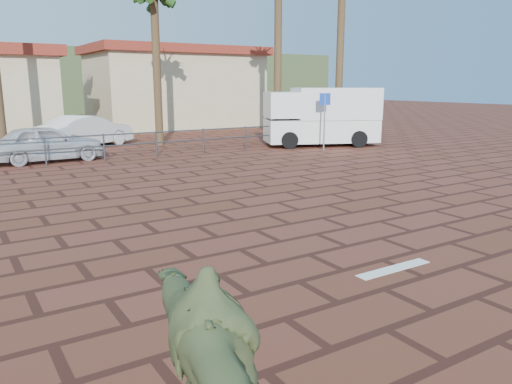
{
  "coord_description": "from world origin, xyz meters",
  "views": [
    {
      "loc": [
        -4.92,
        -6.17,
        2.78
      ],
      "look_at": [
        -0.1,
        1.49,
        0.8
      ],
      "focal_mm": 35.0,
      "sensor_mm": 36.0,
      "label": 1
    }
  ],
  "objects": [
    {
      "name": "street_sign",
      "position": [
        8.62,
        10.0,
        1.66
      ],
      "size": [
        0.48,
        0.16,
        2.38
      ],
      "rotation": [
        0.0,
        0.0,
        -0.24
      ],
      "color": "gray",
      "rests_on": "ground"
    },
    {
      "name": "paint_stripe",
      "position": [
        0.7,
        -1.2,
        0.0
      ],
      "size": [
        1.4,
        0.22,
        0.01
      ],
      "primitive_type": "cube",
      "color": "white",
      "rests_on": "ground"
    },
    {
      "name": "car_silver",
      "position": [
        -1.78,
        13.0,
        0.67
      ],
      "size": [
        3.96,
        1.71,
        1.33
      ],
      "primitive_type": "imported",
      "rotation": [
        0.0,
        0.0,
        1.61
      ],
      "color": "silver",
      "rests_on": "ground"
    },
    {
      "name": "campervan",
      "position": [
        9.71,
        11.48,
        1.36
      ],
      "size": [
        5.39,
        3.89,
        2.58
      ],
      "rotation": [
        0.0,
        0.0,
        -0.41
      ],
      "color": "white",
      "rests_on": "ground"
    },
    {
      "name": "building_east",
      "position": [
        8.0,
        24.0,
        2.54
      ],
      "size": [
        10.6,
        6.6,
        5.0
      ],
      "color": "beige",
      "rests_on": "ground"
    },
    {
      "name": "car_white",
      "position": [
        0.5,
        16.5,
        0.71
      ],
      "size": [
        4.51,
        3.3,
        1.42
      ],
      "primitive_type": "imported",
      "rotation": [
        0.0,
        0.0,
        2.05
      ],
      "color": "silver",
      "rests_on": "ground"
    },
    {
      "name": "guardrail",
      "position": [
        0.0,
        12.0,
        0.68
      ],
      "size": [
        24.06,
        0.06,
        1.0
      ],
      "color": "#47494F",
      "rests_on": "ground"
    },
    {
      "name": "ground",
      "position": [
        0.0,
        0.0,
        0.0
      ],
      "size": [
        120.0,
        120.0,
        0.0
      ],
      "primitive_type": "plane",
      "color": "brown",
      "rests_on": "ground"
    }
  ]
}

